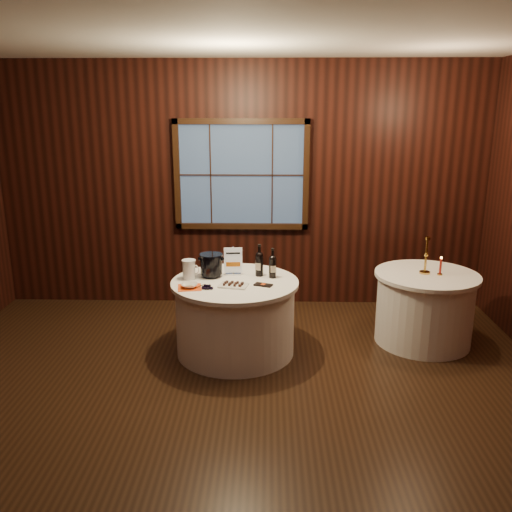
{
  "coord_description": "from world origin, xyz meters",
  "views": [
    {
      "loc": [
        0.33,
        -4.15,
        2.47
      ],
      "look_at": [
        0.21,
        0.9,
        1.06
      ],
      "focal_mm": 38.0,
      "sensor_mm": 36.0,
      "label": 1
    }
  ],
  "objects_px": {
    "chocolate_plate": "(233,285)",
    "main_table": "(235,317)",
    "port_bottle_left": "(259,262)",
    "port_bottle_right": "(273,265)",
    "chocolate_box": "(263,285)",
    "sign_stand": "(233,265)",
    "ice_bucket": "(211,265)",
    "red_candle": "(440,268)",
    "side_table": "(424,308)",
    "glass_pitcher": "(189,269)",
    "brass_candlestick": "(426,260)",
    "grape_bunch": "(207,287)",
    "cracker_bowl": "(190,285)"
  },
  "relations": [
    {
      "from": "chocolate_plate",
      "to": "grape_bunch",
      "type": "height_order",
      "value": "grape_bunch"
    },
    {
      "from": "ice_bucket",
      "to": "grape_bunch",
      "type": "distance_m",
      "value": 0.39
    },
    {
      "from": "port_bottle_left",
      "to": "main_table",
      "type": "bearing_deg",
      "value": -123.02
    },
    {
      "from": "sign_stand",
      "to": "grape_bunch",
      "type": "relative_size",
      "value": 1.66
    },
    {
      "from": "chocolate_plate",
      "to": "cracker_bowl",
      "type": "xyz_separation_m",
      "value": [
        -0.42,
        -0.05,
        0.01
      ]
    },
    {
      "from": "ice_bucket",
      "to": "chocolate_plate",
      "type": "relative_size",
      "value": 0.78
    },
    {
      "from": "ice_bucket",
      "to": "glass_pitcher",
      "type": "height_order",
      "value": "ice_bucket"
    },
    {
      "from": "port_bottle_left",
      "to": "grape_bunch",
      "type": "relative_size",
      "value": 1.83
    },
    {
      "from": "chocolate_plate",
      "to": "main_table",
      "type": "bearing_deg",
      "value": 88.63
    },
    {
      "from": "port_bottle_right",
      "to": "red_candle",
      "type": "distance_m",
      "value": 1.74
    },
    {
      "from": "chocolate_plate",
      "to": "grape_bunch",
      "type": "bearing_deg",
      "value": -162.96
    },
    {
      "from": "main_table",
      "to": "ice_bucket",
      "type": "bearing_deg",
      "value": 151.04
    },
    {
      "from": "main_table",
      "to": "grape_bunch",
      "type": "relative_size",
      "value": 7.03
    },
    {
      "from": "glass_pitcher",
      "to": "red_candle",
      "type": "distance_m",
      "value": 2.59
    },
    {
      "from": "chocolate_plate",
      "to": "glass_pitcher",
      "type": "height_order",
      "value": "glass_pitcher"
    },
    {
      "from": "ice_bucket",
      "to": "glass_pitcher",
      "type": "bearing_deg",
      "value": -160.41
    },
    {
      "from": "port_bottle_left",
      "to": "port_bottle_right",
      "type": "distance_m",
      "value": 0.15
    },
    {
      "from": "side_table",
      "to": "port_bottle_left",
      "type": "bearing_deg",
      "value": -176.18
    },
    {
      "from": "chocolate_box",
      "to": "red_candle",
      "type": "relative_size",
      "value": 0.88
    },
    {
      "from": "ice_bucket",
      "to": "chocolate_box",
      "type": "bearing_deg",
      "value": -27.07
    },
    {
      "from": "port_bottle_left",
      "to": "port_bottle_right",
      "type": "xyz_separation_m",
      "value": [
        0.14,
        -0.06,
        -0.01
      ]
    },
    {
      "from": "main_table",
      "to": "port_bottle_right",
      "type": "xyz_separation_m",
      "value": [
        0.38,
        0.12,
        0.52
      ]
    },
    {
      "from": "side_table",
      "to": "port_bottle_right",
      "type": "relative_size",
      "value": 3.49
    },
    {
      "from": "sign_stand",
      "to": "ice_bucket",
      "type": "relative_size",
      "value": 1.26
    },
    {
      "from": "chocolate_box",
      "to": "chocolate_plate",
      "type": "bearing_deg",
      "value": -152.5
    },
    {
      "from": "main_table",
      "to": "ice_bucket",
      "type": "distance_m",
      "value": 0.58
    },
    {
      "from": "ice_bucket",
      "to": "chocolate_plate",
      "type": "xyz_separation_m",
      "value": [
        0.25,
        -0.3,
        -0.11
      ]
    },
    {
      "from": "glass_pitcher",
      "to": "brass_candlestick",
      "type": "relative_size",
      "value": 0.51
    },
    {
      "from": "main_table",
      "to": "sign_stand",
      "type": "height_order",
      "value": "sign_stand"
    },
    {
      "from": "chocolate_box",
      "to": "grape_bunch",
      "type": "xyz_separation_m",
      "value": [
        -0.54,
        -0.1,
        0.01
      ]
    },
    {
      "from": "chocolate_box",
      "to": "red_candle",
      "type": "bearing_deg",
      "value": 33.76
    },
    {
      "from": "side_table",
      "to": "chocolate_box",
      "type": "height_order",
      "value": "chocolate_box"
    },
    {
      "from": "side_table",
      "to": "cracker_bowl",
      "type": "height_order",
      "value": "cracker_bowl"
    },
    {
      "from": "ice_bucket",
      "to": "main_table",
      "type": "bearing_deg",
      "value": -28.96
    },
    {
      "from": "port_bottle_right",
      "to": "main_table",
      "type": "bearing_deg",
      "value": -172.65
    },
    {
      "from": "sign_stand",
      "to": "red_candle",
      "type": "xyz_separation_m",
      "value": [
        2.14,
        0.04,
        -0.02
      ]
    },
    {
      "from": "sign_stand",
      "to": "red_candle",
      "type": "relative_size",
      "value": 1.52
    },
    {
      "from": "cracker_bowl",
      "to": "red_candle",
      "type": "bearing_deg",
      "value": 10.42
    },
    {
      "from": "port_bottle_right",
      "to": "red_candle",
      "type": "bearing_deg",
      "value": -6.44
    },
    {
      "from": "sign_stand",
      "to": "chocolate_plate",
      "type": "height_order",
      "value": "sign_stand"
    },
    {
      "from": "main_table",
      "to": "side_table",
      "type": "xyz_separation_m",
      "value": [
        2.0,
        0.3,
        0.0
      ]
    },
    {
      "from": "sign_stand",
      "to": "glass_pitcher",
      "type": "relative_size",
      "value": 1.52
    },
    {
      "from": "ice_bucket",
      "to": "grape_bunch",
      "type": "height_order",
      "value": "ice_bucket"
    },
    {
      "from": "side_table",
      "to": "chocolate_box",
      "type": "distance_m",
      "value": 1.81
    },
    {
      "from": "main_table",
      "to": "grape_bunch",
      "type": "height_order",
      "value": "grape_bunch"
    },
    {
      "from": "side_table",
      "to": "ice_bucket",
      "type": "xyz_separation_m",
      "value": [
        -2.25,
        -0.16,
        0.51
      ]
    },
    {
      "from": "sign_stand",
      "to": "port_bottle_left",
      "type": "xyz_separation_m",
      "value": [
        0.27,
        -0.03,
        0.04
      ]
    },
    {
      "from": "chocolate_plate",
      "to": "chocolate_box",
      "type": "height_order",
      "value": "chocolate_plate"
    },
    {
      "from": "chocolate_box",
      "to": "grape_bunch",
      "type": "relative_size",
      "value": 0.96
    },
    {
      "from": "port_bottle_left",
      "to": "chocolate_box",
      "type": "xyz_separation_m",
      "value": [
        0.04,
        -0.32,
        -0.14
      ]
    }
  ]
}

